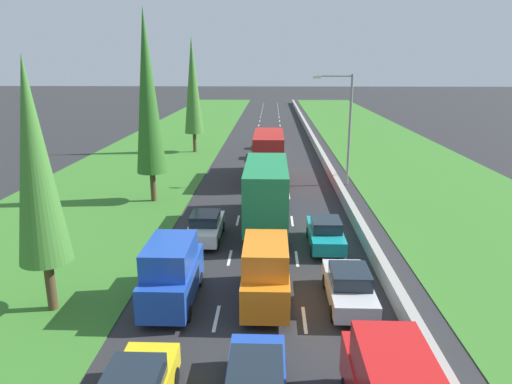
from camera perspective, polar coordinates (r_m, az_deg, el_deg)
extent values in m
plane|color=#28282B|center=(62.25, 1.57, 6.39)|extent=(300.00, 300.00, 0.00)
cube|color=#387528|center=(63.59, -9.97, 6.37)|extent=(14.00, 140.00, 0.04)
cube|color=#387528|center=(63.79, 14.65, 6.13)|extent=(14.00, 140.00, 0.04)
cube|color=#9E9B93|center=(62.41, 6.85, 6.70)|extent=(0.44, 120.00, 0.85)
cube|color=white|center=(19.28, -4.87, -15.14)|extent=(0.14, 2.00, 0.01)
cube|color=white|center=(24.60, -3.24, -8.03)|extent=(0.14, 2.00, 0.01)
cube|color=white|center=(30.18, -2.23, -3.49)|extent=(0.14, 2.00, 0.01)
cube|color=white|center=(35.90, -1.55, -0.39)|extent=(0.14, 2.00, 0.01)
cube|color=white|center=(41.69, -1.05, 1.86)|extent=(0.14, 2.00, 0.01)
cube|color=white|center=(47.54, -0.68, 3.56)|extent=(0.14, 2.00, 0.01)
cube|color=white|center=(53.42, -0.39, 4.89)|extent=(0.14, 2.00, 0.01)
cube|color=white|center=(59.32, -0.15, 5.95)|extent=(0.14, 2.00, 0.01)
cube|color=white|center=(65.24, 0.04, 6.82)|extent=(0.14, 2.00, 0.01)
cube|color=white|center=(71.18, 0.20, 7.54)|extent=(0.14, 2.00, 0.01)
cube|color=white|center=(77.12, 0.34, 8.16)|extent=(0.14, 2.00, 0.01)
cube|color=white|center=(83.07, 0.46, 8.68)|extent=(0.14, 2.00, 0.01)
cube|color=white|center=(89.03, 0.56, 9.14)|extent=(0.14, 2.00, 0.01)
cube|color=white|center=(95.00, 0.65, 9.53)|extent=(0.14, 2.00, 0.01)
cube|color=white|center=(100.97, 0.73, 9.89)|extent=(0.14, 2.00, 0.01)
cube|color=white|center=(106.94, 0.80, 10.20)|extent=(0.14, 2.00, 0.01)
cube|color=white|center=(112.91, 0.86, 10.48)|extent=(0.14, 2.00, 0.01)
cube|color=white|center=(118.89, 0.92, 10.73)|extent=(0.14, 2.00, 0.01)
cube|color=white|center=(19.21, 5.95, -15.29)|extent=(0.14, 2.00, 0.01)
cube|color=white|center=(24.55, 5.01, -8.12)|extent=(0.14, 2.00, 0.01)
cube|color=white|center=(30.14, 4.44, -3.56)|extent=(0.14, 2.00, 0.01)
cube|color=white|center=(35.86, 4.04, -0.44)|extent=(0.14, 2.00, 0.01)
cube|color=white|center=(41.66, 3.76, 1.82)|extent=(0.14, 2.00, 0.01)
cube|color=white|center=(47.51, 3.55, 3.53)|extent=(0.14, 2.00, 0.01)
cube|color=white|center=(53.39, 3.38, 4.86)|extent=(0.14, 2.00, 0.01)
cube|color=white|center=(59.30, 3.25, 5.92)|extent=(0.14, 2.00, 0.01)
cube|color=white|center=(65.22, 3.14, 6.79)|extent=(0.14, 2.00, 0.01)
cube|color=white|center=(71.16, 3.05, 7.52)|extent=(0.14, 2.00, 0.01)
cube|color=white|center=(77.10, 2.97, 8.14)|extent=(0.14, 2.00, 0.01)
cube|color=white|center=(83.06, 2.90, 8.66)|extent=(0.14, 2.00, 0.01)
cube|color=white|center=(89.02, 2.84, 9.12)|extent=(0.14, 2.00, 0.01)
cube|color=white|center=(94.98, 2.79, 9.52)|extent=(0.14, 2.00, 0.01)
cube|color=white|center=(100.95, 2.75, 9.87)|extent=(0.14, 2.00, 0.01)
cube|color=white|center=(106.93, 2.71, 10.18)|extent=(0.14, 2.00, 0.01)
cube|color=white|center=(112.90, 2.67, 10.46)|extent=(0.14, 2.00, 0.01)
cube|color=white|center=(118.88, 2.64, 10.71)|extent=(0.14, 2.00, 0.01)
cube|color=#19232D|center=(14.17, -0.05, -21.19)|extent=(1.56, 1.90, 0.60)
cylinder|color=black|center=(16.06, -2.89, -20.74)|extent=(0.22, 0.64, 0.64)
cylinder|color=black|center=(16.02, 3.22, -20.85)|extent=(0.22, 0.64, 0.64)
cube|color=#19232D|center=(14.24, -14.75, -21.28)|extent=(1.52, 1.60, 0.64)
cylinder|color=black|center=(16.23, -15.64, -20.94)|extent=(0.22, 0.64, 0.64)
cylinder|color=black|center=(15.87, -10.01, -21.48)|extent=(0.22, 0.64, 0.64)
cube|color=orange|center=(19.94, 1.19, -10.67)|extent=(1.90, 4.90, 1.40)
cube|color=orange|center=(19.15, 1.20, -7.70)|extent=(1.80, 3.10, 1.10)
cylinder|color=black|center=(21.64, -1.10, -10.53)|extent=(0.22, 0.64, 0.64)
cylinder|color=black|center=(21.62, 3.59, -10.58)|extent=(0.22, 0.64, 0.64)
cylinder|color=black|center=(18.96, -1.60, -14.55)|extent=(0.22, 0.64, 0.64)
cylinder|color=black|center=(18.94, 3.84, -14.61)|extent=(0.22, 0.64, 0.64)
cube|color=#1E47B7|center=(20.23, -10.15, -10.53)|extent=(1.90, 4.90, 1.40)
cube|color=#1E47B7|center=(19.45, -10.51, -7.60)|extent=(1.80, 3.10, 1.10)
cylinder|color=black|center=(22.05, -11.50, -10.34)|extent=(0.22, 0.64, 0.64)
cylinder|color=black|center=(21.72, -6.95, -10.54)|extent=(0.22, 0.64, 0.64)
cylinder|color=black|center=(19.45, -13.57, -14.19)|extent=(0.22, 0.64, 0.64)
cylinder|color=black|center=(19.08, -8.37, -14.52)|extent=(0.22, 0.64, 0.64)
cube|color=white|center=(26.91, -6.17, -4.45)|extent=(1.76, 4.50, 0.72)
cube|color=#19232D|center=(26.55, -6.25, -3.22)|extent=(1.56, 1.90, 0.60)
cylinder|color=black|center=(28.44, -7.36, -4.15)|extent=(0.22, 0.64, 0.64)
cylinder|color=black|center=(28.23, -4.14, -4.21)|extent=(0.22, 0.64, 0.64)
cylinder|color=black|center=(25.87, -8.33, -6.21)|extent=(0.22, 0.64, 0.64)
cylinder|color=black|center=(25.64, -4.79, -6.30)|extent=(0.22, 0.64, 0.64)
cube|color=black|center=(28.95, 1.26, -3.08)|extent=(2.20, 9.40, 0.56)
cube|color=#1E47B7|center=(31.99, 1.35, 1.58)|extent=(2.40, 2.20, 2.50)
cube|color=#1E7F47|center=(27.34, 1.25, 0.03)|extent=(2.44, 7.20, 3.30)
cylinder|color=black|center=(32.21, -0.66, -1.66)|extent=(0.22, 0.64, 0.64)
cylinder|color=black|center=(32.19, 3.32, -1.70)|extent=(0.22, 0.64, 0.64)
cylinder|color=black|center=(27.03, -1.19, -5.08)|extent=(0.22, 0.64, 0.64)
cylinder|color=black|center=(27.00, 3.58, -5.13)|extent=(0.22, 0.64, 0.64)
cylinder|color=black|center=(26.02, -1.32, -5.92)|extent=(0.22, 0.64, 0.64)
cylinder|color=black|center=(26.00, 3.64, -5.97)|extent=(0.22, 0.64, 0.64)
cube|color=black|center=(40.90, 1.54, 2.45)|extent=(2.20, 9.40, 0.56)
cube|color=white|center=(44.13, 1.60, 5.44)|extent=(2.40, 2.20, 2.50)
cube|color=#B21E19|center=(39.43, 1.55, 4.82)|extent=(2.44, 7.20, 3.30)
cylinder|color=black|center=(44.20, 0.12, 3.07)|extent=(0.22, 0.64, 0.64)
cylinder|color=black|center=(44.19, 3.03, 3.04)|extent=(0.22, 0.64, 0.64)
cylinder|color=black|center=(38.87, -0.14, 1.34)|extent=(0.22, 0.64, 0.64)
cylinder|color=black|center=(38.86, 3.17, 1.31)|extent=(0.22, 0.64, 0.64)
cylinder|color=black|center=(37.83, -0.19, 0.94)|extent=(0.22, 0.64, 0.64)
cylinder|color=black|center=(37.81, 3.20, 0.91)|extent=(0.22, 0.64, 0.64)
cube|color=red|center=(13.08, 16.74, -20.43)|extent=(1.80, 3.10, 1.10)
cube|color=white|center=(50.21, 1.23, 4.98)|extent=(1.76, 4.50, 0.72)
cube|color=#19232D|center=(49.95, 1.23, 5.70)|extent=(1.56, 1.90, 0.60)
cylinder|color=black|center=(51.66, 0.36, 4.88)|extent=(0.22, 0.64, 0.64)
cylinder|color=black|center=(51.64, 2.14, 4.87)|extent=(0.22, 0.64, 0.64)
cylinder|color=black|center=(48.92, 0.27, 4.28)|extent=(0.22, 0.64, 0.64)
cylinder|color=black|center=(48.90, 2.15, 4.27)|extent=(0.22, 0.64, 0.64)
cube|color=yellow|center=(56.18, 1.66, 6.13)|extent=(1.68, 3.90, 0.76)
cube|color=#19232D|center=(55.78, 1.67, 6.79)|extent=(1.52, 1.60, 0.64)
cylinder|color=black|center=(57.45, 0.91, 5.95)|extent=(0.22, 0.64, 0.64)
cylinder|color=black|center=(57.44, 2.43, 5.94)|extent=(0.22, 0.64, 0.64)
cylinder|color=black|center=(55.06, 0.86, 5.54)|extent=(0.22, 0.64, 0.64)
cylinder|color=black|center=(55.06, 2.45, 5.52)|extent=(0.22, 0.64, 0.64)
cube|color=silver|center=(20.31, 11.26, -11.56)|extent=(1.76, 4.50, 0.72)
cube|color=#19232D|center=(19.88, 11.43, -10.05)|extent=(1.56, 1.90, 0.60)
cylinder|color=black|center=(21.59, 8.49, -10.77)|extent=(0.22, 0.64, 0.64)
cylinder|color=black|center=(21.83, 12.74, -10.69)|extent=(0.22, 0.64, 0.64)
cylinder|color=black|center=(19.15, 9.43, -14.45)|extent=(0.22, 0.64, 0.64)
cylinder|color=black|center=(19.42, 14.27, -14.29)|extent=(0.22, 0.64, 0.64)
cube|color=teal|center=(26.03, 8.47, -5.23)|extent=(1.76, 4.50, 0.72)
cube|color=#19232D|center=(25.67, 8.57, -3.97)|extent=(1.56, 1.90, 0.60)
cylinder|color=black|center=(27.38, 6.46, -4.91)|extent=(0.22, 0.64, 0.64)
cylinder|color=black|center=(27.55, 9.79, -4.91)|extent=(0.22, 0.64, 0.64)
cylinder|color=black|center=(24.79, 6.94, -7.15)|extent=(0.22, 0.64, 0.64)
cylinder|color=black|center=(24.98, 10.63, -7.13)|extent=(0.22, 0.64, 0.64)
cylinder|color=#4C3823|center=(21.04, -23.83, -10.39)|extent=(0.39, 0.39, 2.20)
cone|color=#3D752D|center=(19.49, -25.44, 3.29)|extent=(2.05, 2.05, 7.99)
cylinder|color=#4C3823|center=(34.89, -12.46, 0.64)|extent=(0.41, 0.41, 2.20)
cone|color=#2D6623|center=(33.84, -13.14, 11.81)|extent=(2.14, 2.14, 11.36)
cylinder|color=#4C3823|center=(53.82, -7.50, 6.02)|extent=(0.40, 0.40, 2.20)
cone|color=#3D752D|center=(53.17, -7.75, 12.80)|extent=(2.12, 2.12, 10.54)
cylinder|color=gray|center=(38.94, 11.38, 7.33)|extent=(0.20, 0.20, 9.00)
cylinder|color=gray|center=(38.39, 9.61, 13.83)|extent=(2.80, 0.12, 0.12)
cube|color=silver|center=(38.23, 7.47, 13.75)|extent=(0.60, 0.28, 0.20)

